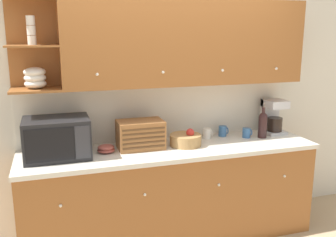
# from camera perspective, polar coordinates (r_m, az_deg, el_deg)

# --- Properties ---
(ground_plane) EXTENTS (24.00, 24.00, 0.00)m
(ground_plane) POSITION_cam_1_polar(r_m,az_deg,el_deg) (4.13, -0.99, -15.33)
(ground_plane) COLOR tan
(wall_back) EXTENTS (5.12, 0.06, 2.60)m
(wall_back) POSITION_cam_1_polar(r_m,az_deg,el_deg) (3.72, -1.20, 2.80)
(wall_back) COLOR beige
(wall_back) RESTS_ON ground_plane
(counter_unit) EXTENTS (2.74, 0.68, 0.92)m
(counter_unit) POSITION_cam_1_polar(r_m,az_deg,el_deg) (3.65, 0.48, -11.26)
(counter_unit) COLOR #935628
(counter_unit) RESTS_ON ground_plane
(backsplash_panel) EXTENTS (2.72, 0.01, 0.56)m
(backsplash_panel) POSITION_cam_1_polar(r_m,az_deg,el_deg) (3.71, -1.04, 1.15)
(backsplash_panel) COLOR silver
(backsplash_panel) RESTS_ON counter_unit
(upper_cabinets) EXTENTS (2.72, 0.34, 0.78)m
(upper_cabinets) POSITION_cam_1_polar(r_m,az_deg,el_deg) (3.53, 2.19, 11.42)
(upper_cabinets) COLOR #935628
(upper_cabinets) RESTS_ON backsplash_panel
(microwave) EXTENTS (0.54, 0.40, 0.34)m
(microwave) POSITION_cam_1_polar(r_m,az_deg,el_deg) (3.29, -16.55, -2.86)
(microwave) COLOR black
(microwave) RESTS_ON counter_unit
(bowl_stack_on_counter) EXTENTS (0.16, 0.16, 0.07)m
(bowl_stack_on_counter) POSITION_cam_1_polar(r_m,az_deg,el_deg) (3.36, -9.42, -4.57)
(bowl_stack_on_counter) COLOR #9E473D
(bowl_stack_on_counter) RESTS_ON counter_unit
(bread_box) EXTENTS (0.42, 0.27, 0.26)m
(bread_box) POSITION_cam_1_polar(r_m,az_deg,el_deg) (3.42, -4.22, -2.44)
(bread_box) COLOR #996033
(bread_box) RESTS_ON counter_unit
(fruit_basket) EXTENTS (0.30, 0.30, 0.17)m
(fruit_basket) POSITION_cam_1_polar(r_m,az_deg,el_deg) (3.52, 2.72, -3.23)
(fruit_basket) COLOR #A87F4C
(fruit_basket) RESTS_ON counter_unit
(mug_patterned_third) EXTENTS (0.09, 0.08, 0.10)m
(mug_patterned_third) POSITION_cam_1_polar(r_m,az_deg,el_deg) (3.76, 6.00, -2.29)
(mug_patterned_third) COLOR silver
(mug_patterned_third) RESTS_ON counter_unit
(mug) EXTENTS (0.09, 0.08, 0.11)m
(mug) POSITION_cam_1_polar(r_m,az_deg,el_deg) (3.87, 8.37, -1.90)
(mug) COLOR #38669E
(mug) RESTS_ON counter_unit
(mug_blue_second) EXTENTS (0.09, 0.08, 0.10)m
(mug_blue_second) POSITION_cam_1_polar(r_m,az_deg,el_deg) (3.86, 11.91, -2.15)
(mug_blue_second) COLOR #38669E
(mug_blue_second) RESTS_ON counter_unit
(wine_bottle) EXTENTS (0.09, 0.09, 0.31)m
(wine_bottle) POSITION_cam_1_polar(r_m,az_deg,el_deg) (3.88, 14.24, -0.79)
(wine_bottle) COLOR black
(wine_bottle) RESTS_ON counter_unit
(coffee_maker) EXTENTS (0.20, 0.23, 0.36)m
(coffee_maker) POSITION_cam_1_polar(r_m,az_deg,el_deg) (4.08, 15.72, 0.36)
(coffee_maker) COLOR #B7B7BC
(coffee_maker) RESTS_ON counter_unit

